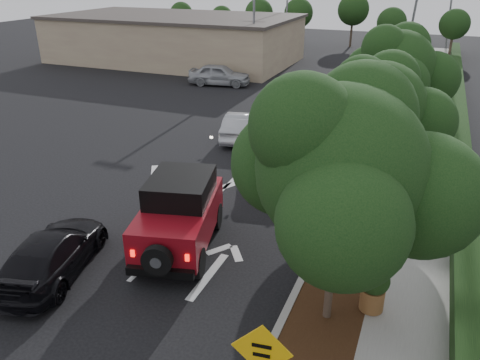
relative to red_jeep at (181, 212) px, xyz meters
The scene contains 18 objects.
ground 1.80m from the red_jeep, 110.07° to the right, with size 120.00×120.00×0.00m, color black.
curb 11.55m from the red_jeep, 68.92° to the left, with size 0.20×70.00×0.15m, color #9E9B93.
planting_strip 11.95m from the red_jeep, 64.42° to the left, with size 1.80×70.00×0.12m, color black.
sidewalk 12.88m from the red_jeep, 56.74° to the left, with size 2.00×70.00×0.12m, color gray.
hedge 13.67m from the red_jeep, 51.82° to the left, with size 0.80×70.00×0.80m, color black.
commercial_building 33.12m from the red_jeep, 119.82° to the left, with size 22.00×12.00×4.00m, color gray.
transmission_tower 47.07m from the red_jeep, 83.24° to the left, with size 7.00×4.00×28.00m, color slate, non-canonical shape.
street_tree_near 5.56m from the red_jeep, 19.06° to the right, with size 3.80×3.80×5.92m, color black, non-canonical shape.
street_tree_mid 7.42m from the red_jeep, 45.51° to the left, with size 3.20×3.20×5.32m, color black, non-canonical shape.
street_tree_far 12.86m from the red_jeep, 66.35° to the left, with size 3.40×3.40×5.62m, color black, non-canonical shape.
light_pole_a 25.72m from the red_jeep, 105.73° to the left, with size 2.00×0.22×9.00m, color slate, non-canonical shape.
light_pole_b 37.60m from the red_jeep, 102.24° to the left, with size 2.00×0.22×9.00m, color slate, non-canonical shape.
red_jeep is the anchor object (origin of this frame).
silver_suv_ahead 6.83m from the red_jeep, 78.90° to the left, with size 2.79×6.05×1.68m, color #ACB0B4.
black_suv_oncoming 3.93m from the red_jeep, 134.28° to the right, with size 1.84×4.52×1.31m, color black.
silver_sedan_oncoming 10.58m from the red_jeep, 101.72° to the left, with size 1.47×4.22×1.39m, color #A7A9AF.
parked_suv 22.54m from the red_jeep, 111.56° to the left, with size 1.87×4.66×1.59m, color #A8ABB0.
terracotta_planter 6.23m from the red_jeep, ahead, with size 0.77×0.77×1.34m.
Camera 1 is at (7.13, -10.04, 8.21)m, focal length 35.00 mm.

